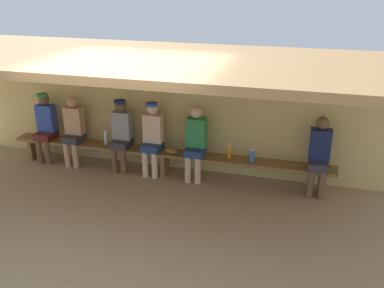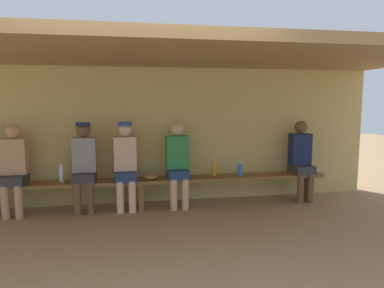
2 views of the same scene
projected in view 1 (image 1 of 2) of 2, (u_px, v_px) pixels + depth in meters
name	position (u px, v px, depth m)	size (l,w,h in m)	color
ground_plane	(132.00, 217.00, 6.46)	(24.00, 24.00, 0.00)	#9E7F59
back_wall	(171.00, 110.00, 7.84)	(8.00, 0.20, 2.20)	tan
dugout_roof	(142.00, 60.00, 6.24)	(8.00, 2.80, 0.12)	#9E7547
bench	(164.00, 155.00, 7.70)	(6.00, 0.36, 0.46)	brown
player_in_red	(319.00, 153.00, 6.91)	(0.34, 0.42, 1.34)	#333338
player_leftmost	(121.00, 132.00, 7.78)	(0.34, 0.42, 1.34)	#333338
player_shirtless_tan	(46.00, 124.00, 8.17)	(0.34, 0.42, 1.34)	#591E19
player_in_white	(196.00, 140.00, 7.43)	(0.34, 0.42, 1.34)	navy
player_middle	(152.00, 135.00, 7.63)	(0.34, 0.42, 1.34)	navy
player_rightmost	(74.00, 128.00, 8.03)	(0.34, 0.42, 1.34)	#333338
water_bottle_green	(106.00, 138.00, 7.94)	(0.06, 0.06, 0.26)	silver
water_bottle_clear	(252.00, 156.00, 7.20)	(0.08, 0.08, 0.23)	blue
water_bottle_orange	(229.00, 151.00, 7.37)	(0.07, 0.07, 0.26)	orange
baseball_glove_worn	(171.00, 151.00, 7.59)	(0.24, 0.17, 0.09)	olive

